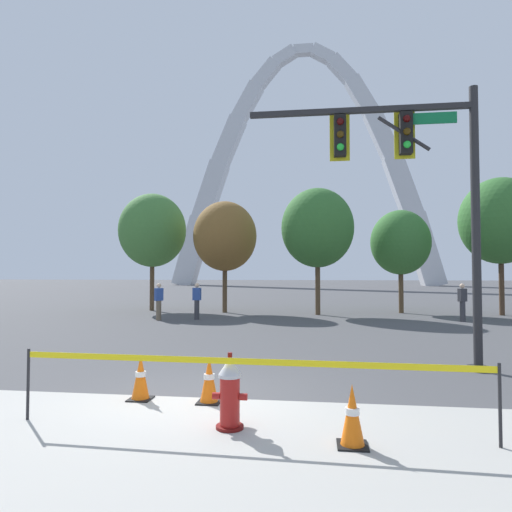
{
  "coord_description": "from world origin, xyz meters",
  "views": [
    {
      "loc": [
        1.84,
        -7.23,
        2.04
      ],
      "look_at": [
        0.22,
        5.0,
        2.5
      ],
      "focal_mm": 31.51,
      "sensor_mm": 36.0,
      "label": 1
    }
  ],
  "objects_px": {
    "pedestrian_walking_right": "(197,301)",
    "fire_hydrant": "(230,393)",
    "pedestrian_walking_left": "(159,301)",
    "pedestrian_standing_center": "(462,302)",
    "traffic_cone_curb_edge": "(352,416)",
    "traffic_cone_mid_sidewalk": "(141,377)",
    "monument_arch": "(304,179)",
    "traffic_cone_by_hydrant": "(209,380)",
    "traffic_signal_gantry": "(419,178)"
  },
  "relations": [
    {
      "from": "traffic_cone_by_hydrant",
      "to": "traffic_signal_gantry",
      "type": "distance_m",
      "value": 6.14
    },
    {
      "from": "traffic_cone_by_hydrant",
      "to": "pedestrian_walking_right",
      "type": "height_order",
      "value": "pedestrian_walking_right"
    },
    {
      "from": "traffic_cone_by_hydrant",
      "to": "traffic_cone_curb_edge",
      "type": "bearing_deg",
      "value": -35.78
    },
    {
      "from": "traffic_cone_mid_sidewalk",
      "to": "pedestrian_standing_center",
      "type": "relative_size",
      "value": 0.46
    },
    {
      "from": "monument_arch",
      "to": "pedestrian_walking_right",
      "type": "distance_m",
      "value": 57.41
    },
    {
      "from": "traffic_cone_by_hydrant",
      "to": "pedestrian_walking_left",
      "type": "distance_m",
      "value": 12.76
    },
    {
      "from": "traffic_cone_curb_edge",
      "to": "pedestrian_standing_center",
      "type": "bearing_deg",
      "value": 68.45
    },
    {
      "from": "fire_hydrant",
      "to": "pedestrian_walking_left",
      "type": "distance_m",
      "value": 13.97
    },
    {
      "from": "traffic_cone_mid_sidewalk",
      "to": "pedestrian_walking_right",
      "type": "distance_m",
      "value": 12.44
    },
    {
      "from": "fire_hydrant",
      "to": "traffic_signal_gantry",
      "type": "bearing_deg",
      "value": 50.91
    },
    {
      "from": "traffic_cone_by_hydrant",
      "to": "traffic_cone_curb_edge",
      "type": "distance_m",
      "value": 2.56
    },
    {
      "from": "pedestrian_walking_right",
      "to": "traffic_signal_gantry",
      "type": "bearing_deg",
      "value": -51.41
    },
    {
      "from": "monument_arch",
      "to": "pedestrian_walking_right",
      "type": "xyz_separation_m",
      "value": [
        -3.31,
        -54.82,
        -16.72
      ]
    },
    {
      "from": "pedestrian_walking_left",
      "to": "traffic_cone_by_hydrant",
      "type": "bearing_deg",
      "value": -66.71
    },
    {
      "from": "pedestrian_walking_right",
      "to": "fire_hydrant",
      "type": "bearing_deg",
      "value": -73.14
    },
    {
      "from": "traffic_signal_gantry",
      "to": "pedestrian_walking_left",
      "type": "relative_size",
      "value": 3.77
    },
    {
      "from": "traffic_cone_by_hydrant",
      "to": "pedestrian_walking_left",
      "type": "height_order",
      "value": "pedestrian_walking_left"
    },
    {
      "from": "pedestrian_walking_right",
      "to": "pedestrian_standing_center",
      "type": "bearing_deg",
      "value": 3.14
    },
    {
      "from": "traffic_signal_gantry",
      "to": "monument_arch",
      "type": "xyz_separation_m",
      "value": [
        -4.05,
        64.05,
        13.46
      ]
    },
    {
      "from": "traffic_signal_gantry",
      "to": "pedestrian_walking_left",
      "type": "distance_m",
      "value": 12.87
    },
    {
      "from": "traffic_cone_by_hydrant",
      "to": "pedestrian_standing_center",
      "type": "relative_size",
      "value": 0.46
    },
    {
      "from": "traffic_cone_mid_sidewalk",
      "to": "pedestrian_standing_center",
      "type": "height_order",
      "value": "pedestrian_standing_center"
    },
    {
      "from": "traffic_cone_mid_sidewalk",
      "to": "traffic_cone_curb_edge",
      "type": "xyz_separation_m",
      "value": [
        3.21,
        -1.53,
        0.0
      ]
    },
    {
      "from": "monument_arch",
      "to": "pedestrian_walking_right",
      "type": "relative_size",
      "value": 27.72
    },
    {
      "from": "monument_arch",
      "to": "traffic_cone_mid_sidewalk",
      "type": "bearing_deg",
      "value": -90.81
    },
    {
      "from": "fire_hydrant",
      "to": "traffic_cone_by_hydrant",
      "type": "xyz_separation_m",
      "value": [
        -0.54,
        1.09,
        -0.11
      ]
    },
    {
      "from": "traffic_cone_by_hydrant",
      "to": "traffic_cone_curb_edge",
      "type": "relative_size",
      "value": 1.0
    },
    {
      "from": "fire_hydrant",
      "to": "traffic_cone_curb_edge",
      "type": "xyz_separation_m",
      "value": [
        1.54,
        -0.41,
        -0.11
      ]
    },
    {
      "from": "traffic_cone_mid_sidewalk",
      "to": "traffic_cone_curb_edge",
      "type": "relative_size",
      "value": 1.0
    },
    {
      "from": "monument_arch",
      "to": "pedestrian_walking_right",
      "type": "height_order",
      "value": "monument_arch"
    },
    {
      "from": "traffic_cone_by_hydrant",
      "to": "monument_arch",
      "type": "relative_size",
      "value": 0.02
    },
    {
      "from": "monument_arch",
      "to": "pedestrian_walking_left",
      "type": "xyz_separation_m",
      "value": [
        -4.86,
        -55.34,
        -16.72
      ]
    },
    {
      "from": "traffic_cone_by_hydrant",
      "to": "pedestrian_walking_right",
      "type": "bearing_deg",
      "value": 105.95
    },
    {
      "from": "pedestrian_standing_center",
      "to": "pedestrian_walking_right",
      "type": "distance_m",
      "value": 11.26
    },
    {
      "from": "traffic_cone_curb_edge",
      "to": "pedestrian_walking_right",
      "type": "height_order",
      "value": "pedestrian_walking_right"
    },
    {
      "from": "pedestrian_walking_left",
      "to": "pedestrian_standing_center",
      "type": "height_order",
      "value": "same"
    },
    {
      "from": "traffic_cone_by_hydrant",
      "to": "traffic_cone_mid_sidewalk",
      "type": "height_order",
      "value": "same"
    },
    {
      "from": "pedestrian_walking_left",
      "to": "pedestrian_walking_right",
      "type": "bearing_deg",
      "value": 18.52
    },
    {
      "from": "pedestrian_standing_center",
      "to": "pedestrian_walking_right",
      "type": "bearing_deg",
      "value": -176.86
    },
    {
      "from": "pedestrian_walking_left",
      "to": "monument_arch",
      "type": "bearing_deg",
      "value": 84.98
    },
    {
      "from": "traffic_cone_by_hydrant",
      "to": "pedestrian_standing_center",
      "type": "bearing_deg",
      "value": 58.92
    },
    {
      "from": "traffic_signal_gantry",
      "to": "monument_arch",
      "type": "relative_size",
      "value": 0.14
    },
    {
      "from": "fire_hydrant",
      "to": "traffic_cone_mid_sidewalk",
      "type": "relative_size",
      "value": 1.36
    },
    {
      "from": "traffic_cone_curb_edge",
      "to": "monument_arch",
      "type": "relative_size",
      "value": 0.02
    },
    {
      "from": "traffic_cone_mid_sidewalk",
      "to": "traffic_signal_gantry",
      "type": "bearing_deg",
      "value": 30.77
    },
    {
      "from": "pedestrian_standing_center",
      "to": "pedestrian_walking_right",
      "type": "relative_size",
      "value": 1.0
    },
    {
      "from": "fire_hydrant",
      "to": "traffic_cone_by_hydrant",
      "type": "relative_size",
      "value": 1.36
    },
    {
      "from": "monument_arch",
      "to": "pedestrian_walking_left",
      "type": "height_order",
      "value": "monument_arch"
    },
    {
      "from": "traffic_cone_mid_sidewalk",
      "to": "monument_arch",
      "type": "distance_m",
      "value": 69.2
    },
    {
      "from": "traffic_cone_by_hydrant",
      "to": "traffic_signal_gantry",
      "type": "xyz_separation_m",
      "value": [
        3.87,
        3.0,
        3.71
      ]
    }
  ]
}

